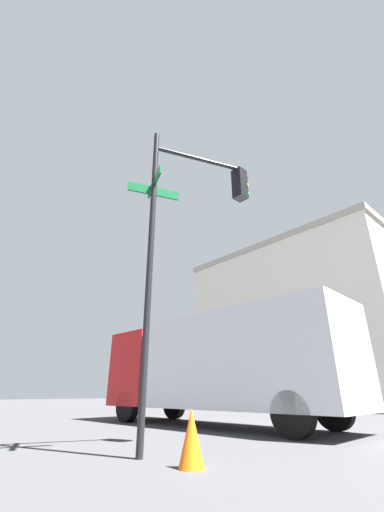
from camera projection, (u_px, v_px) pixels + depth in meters
The scene contains 4 objects.
traffic_signal_near at pixel (194, 214), 7.02m from camera, with size 1.38×2.72×6.44m.
building_stucco at pixel (334, 333), 27.82m from camera, with size 14.91×19.35×11.30m.
box_truck_second at pixel (217, 364), 10.46m from camera, with size 8.91×2.97×3.20m.
traffic_cone at pixel (191, 437), 4.46m from camera, with size 0.36×0.36×0.75m, color orange.
Camera 1 is at (-2.62, -10.51, 0.94)m, focal length 22.68 mm.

